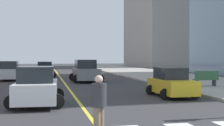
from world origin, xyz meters
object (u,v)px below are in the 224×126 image
Objects in this scene: car_black_second at (88,66)px; park_bench at (206,79)px; car_yellow_nearest at (171,83)px; fire_hydrant at (159,77)px; pedestrian_crossing at (99,103)px; car_silver_sixth at (9,71)px; car_white_third at (37,87)px; car_blue_fifth at (45,70)px; car_gray_fourth at (86,71)px.

park_bench is at bearing 95.46° from car_black_second.
fire_hydrant is at bearing -106.95° from car_yellow_nearest.
car_black_second is 32.34m from park_bench.
pedestrian_crossing is (-5.62, -44.61, 0.15)m from car_black_second.
car_silver_sixth is 2.41× the size of pedestrian_crossing.
car_white_third is 13.49m from park_bench.
car_yellow_nearest is 6.23m from park_bench.
car_black_second is 1.00× the size of car_blue_fifth.
fire_hydrant is at bearing -24.19° from car_silver_sixth.
car_black_second is 24.51m from car_gray_fourth.
car_black_second is at bearing 13.75° from park_bench.
car_blue_fifth is (0.34, 21.45, -0.03)m from car_white_third.
park_bench is 2.07× the size of fire_hydrant.
car_blue_fifth is at bearing 133.83° from fire_hydrant.
pedestrian_crossing reaches higher than park_bench.
park_bench is (11.69, -15.35, -0.15)m from car_blue_fifth.
pedestrian_crossing is (-5.64, -8.27, 0.19)m from car_yellow_nearest.
car_gray_fourth is 1.15× the size of car_blue_fifth.
car_yellow_nearest is 7.74m from car_white_third.
car_white_third is at bearing 122.56° from park_bench.
car_silver_sixth is at bearing -128.32° from car_blue_fifth.
car_blue_fifth reaches higher than fire_hydrant.
car_white_third reaches higher than car_black_second.
car_white_third is at bearing 72.60° from car_gray_fourth.
car_white_third is 14.44m from car_gray_fourth.
car_yellow_nearest is at bearing -70.19° from car_blue_fifth.
car_gray_fourth is at bearing 76.45° from car_white_third.
car_black_second is 0.95× the size of car_white_third.
car_black_second is at bearing 81.69° from car_white_third.
car_white_third is at bearing -119.29° from pedestrian_crossing.
car_silver_sixth reaches higher than car_white_third.
car_yellow_nearest is at bearing 139.47° from park_bench.
pedestrian_crossing is (-2.19, -20.34, 0.02)m from car_gray_fourth.
car_yellow_nearest is 2.12× the size of pedestrian_crossing.
car_gray_fourth is 2.61× the size of pedestrian_crossing.
car_yellow_nearest is 0.94× the size of car_blue_fifth.
car_white_third is 0.91× the size of car_gray_fourth.
car_silver_sixth reaches higher than park_bench.
park_bench is (12.03, 6.09, -0.18)m from car_white_third.
car_gray_fourth is (-3.46, 12.07, 0.18)m from car_yellow_nearest.
pedestrian_crossing is (4.95, -23.59, 0.08)m from car_silver_sixth.
car_yellow_nearest is at bearing -169.80° from pedestrian_crossing.
car_white_third is at bearing -91.17° from car_blue_fifth.
car_gray_fourth is 20.46m from pedestrian_crossing.
car_black_second is at bearing 95.83° from fire_hydrant.
car_gray_fourth reaches higher than car_yellow_nearest.
fire_hydrant is (2.76, -27.01, -0.25)m from car_black_second.
car_silver_sixth reaches higher than car_black_second.
park_bench is 16.16m from pedestrian_crossing.
park_bench is at bearing 134.71° from car_gray_fourth.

